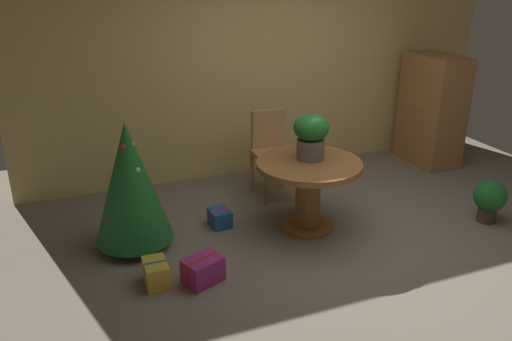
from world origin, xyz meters
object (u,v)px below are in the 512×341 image
(potted_plant, at_px, (490,198))
(gift_box_blue, at_px, (220,218))
(gift_box_purple, at_px, (203,270))
(gift_box_gold, at_px, (156,273))
(flower_vase, at_px, (311,134))
(holiday_tree, at_px, (130,182))
(round_dining_table, at_px, (308,182))
(wooden_chair_far, at_px, (272,148))
(wooden_cabinet, at_px, (432,110))

(potted_plant, bearing_deg, gift_box_blue, 160.43)
(gift_box_blue, xyz_separation_m, potted_plant, (2.55, -0.91, 0.17))
(gift_box_purple, bearing_deg, gift_box_gold, 163.96)
(potted_plant, bearing_deg, gift_box_purple, 179.64)
(flower_vase, distance_m, gift_box_blue, 1.23)
(flower_vase, relative_size, gift_box_purple, 1.20)
(holiday_tree, height_order, gift_box_purple, holiday_tree)
(round_dining_table, xyz_separation_m, potted_plant, (1.76, -0.55, -0.24))
(wooden_chair_far, bearing_deg, gift_box_purple, -130.82)
(round_dining_table, xyz_separation_m, holiday_tree, (-1.64, 0.27, 0.15))
(potted_plant, bearing_deg, wooden_chair_far, 140.94)
(round_dining_table, bearing_deg, flower_vase, 59.27)
(wooden_chair_far, relative_size, gift_box_blue, 3.86)
(holiday_tree, relative_size, gift_box_purple, 3.28)
(round_dining_table, distance_m, holiday_tree, 1.67)
(potted_plant, bearing_deg, wooden_cabinet, 71.50)
(round_dining_table, height_order, wooden_cabinet, wooden_cabinet)
(wooden_chair_far, xyz_separation_m, wooden_cabinet, (2.31, 0.21, 0.15))
(round_dining_table, distance_m, wooden_cabinet, 2.56)
(wooden_chair_far, bearing_deg, gift_box_blue, -146.34)
(round_dining_table, relative_size, potted_plant, 2.28)
(flower_vase, bearing_deg, potted_plant, -19.90)
(wooden_chair_far, xyz_separation_m, potted_plant, (1.76, -1.43, -0.29))
(wooden_chair_far, distance_m, potted_plant, 2.29)
(flower_vase, xyz_separation_m, holiday_tree, (-1.68, 0.19, -0.31))
(flower_vase, relative_size, potted_plant, 0.99)
(round_dining_table, relative_size, wooden_chair_far, 1.06)
(gift_box_purple, xyz_separation_m, gift_box_gold, (-0.36, 0.10, -0.01))
(potted_plant, bearing_deg, holiday_tree, 166.55)
(gift_box_purple, distance_m, potted_plant, 2.99)
(holiday_tree, distance_m, gift_box_blue, 1.02)
(flower_vase, distance_m, wooden_cabinet, 2.50)
(round_dining_table, distance_m, gift_box_purple, 1.38)
(flower_vase, height_order, gift_box_gold, flower_vase)
(wooden_chair_far, xyz_separation_m, holiday_tree, (-1.64, -0.62, 0.09))
(flower_vase, relative_size, wooden_chair_far, 0.46)
(gift_box_gold, bearing_deg, potted_plant, -2.12)
(gift_box_blue, bearing_deg, gift_box_gold, -135.52)
(holiday_tree, distance_m, gift_box_purple, 1.04)
(gift_box_blue, bearing_deg, wooden_chair_far, 33.66)
(wooden_chair_far, bearing_deg, wooden_cabinet, 5.08)
(holiday_tree, bearing_deg, wooden_chair_far, 20.68)
(holiday_tree, relative_size, gift_box_blue, 4.86)
(gift_box_gold, height_order, gift_box_blue, gift_box_gold)
(flower_vase, xyz_separation_m, potted_plant, (1.72, -0.62, -0.69))
(round_dining_table, bearing_deg, wooden_cabinet, 25.23)
(holiday_tree, bearing_deg, wooden_cabinet, 11.78)
(holiday_tree, xyz_separation_m, potted_plant, (3.40, -0.81, -0.39))
(round_dining_table, bearing_deg, wooden_chair_far, 90.00)
(gift_box_gold, distance_m, potted_plant, 3.36)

